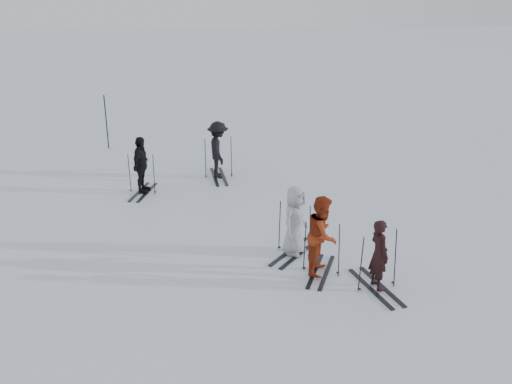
# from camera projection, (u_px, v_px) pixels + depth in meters

# --- Properties ---
(ground) EXTENTS (120.00, 120.00, 0.00)m
(ground) POSITION_uv_depth(u_px,v_px,m) (261.00, 245.00, 13.73)
(ground) COLOR silver
(ground) RESTS_ON ground
(skier_near_dark) EXTENTS (0.47, 0.61, 1.50)m
(skier_near_dark) POSITION_uv_depth(u_px,v_px,m) (379.00, 256.00, 11.58)
(skier_near_dark) COLOR black
(skier_near_dark) RESTS_ON ground
(skier_red) EXTENTS (0.94, 1.04, 1.75)m
(skier_red) POSITION_uv_depth(u_px,v_px,m) (322.00, 236.00, 12.17)
(skier_red) COLOR maroon
(skier_red) RESTS_ON ground
(skier_grey) EXTENTS (0.91, 0.95, 1.64)m
(skier_grey) POSITION_uv_depth(u_px,v_px,m) (295.00, 221.00, 13.04)
(skier_grey) COLOR #A3A9AD
(skier_grey) RESTS_ON ground
(skier_uphill_left) EXTENTS (0.67, 1.07, 1.69)m
(skier_uphill_left) POSITION_uv_depth(u_px,v_px,m) (141.00, 166.00, 16.79)
(skier_uphill_left) COLOR black
(skier_uphill_left) RESTS_ON ground
(skier_uphill_far) EXTENTS (0.74, 1.20, 1.80)m
(skier_uphill_far) POSITION_uv_depth(u_px,v_px,m) (218.00, 150.00, 18.10)
(skier_uphill_far) COLOR black
(skier_uphill_far) RESTS_ON ground
(skis_near_dark) EXTENTS (1.95, 1.32, 1.30)m
(skis_near_dark) POSITION_uv_depth(u_px,v_px,m) (378.00, 260.00, 11.62)
(skis_near_dark) COLOR black
(skis_near_dark) RESTS_ON ground
(skis_red) EXTENTS (1.89, 1.48, 1.22)m
(skis_red) POSITION_uv_depth(u_px,v_px,m) (322.00, 247.00, 12.27)
(skis_red) COLOR black
(skis_red) RESTS_ON ground
(skis_grey) EXTENTS (1.98, 1.87, 1.30)m
(skis_grey) POSITION_uv_depth(u_px,v_px,m) (295.00, 228.00, 13.10)
(skis_grey) COLOR black
(skis_grey) RESTS_ON ground
(skis_uphill_left) EXTENTS (1.88, 1.33, 1.24)m
(skis_uphill_left) POSITION_uv_depth(u_px,v_px,m) (142.00, 173.00, 16.87)
(skis_uphill_left) COLOR black
(skis_uphill_left) RESTS_ON ground
(skis_uphill_far) EXTENTS (1.93, 1.11, 1.36)m
(skis_uphill_far) POSITION_uv_depth(u_px,v_px,m) (218.00, 157.00, 18.17)
(skis_uphill_far) COLOR black
(skis_uphill_far) RESTS_ON ground
(piste_marker) EXTENTS (0.06, 0.06, 2.02)m
(piste_marker) POSITION_uv_depth(u_px,v_px,m) (106.00, 122.00, 21.14)
(piste_marker) COLOR black
(piste_marker) RESTS_ON ground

